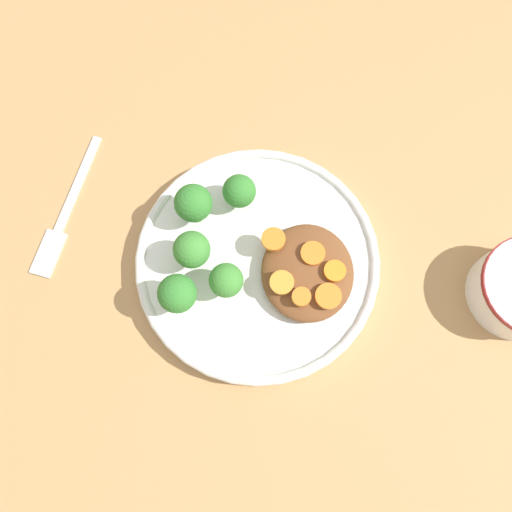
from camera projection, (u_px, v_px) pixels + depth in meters
The scene contains 15 objects.
ground_plane at pixel (256, 265), 0.54m from camera, with size 4.00×4.00×0.00m, color tan.
plate at pixel (256, 262), 0.53m from camera, with size 0.26×0.26×0.03m.
stew_mound at pixel (306, 272), 0.51m from camera, with size 0.09×0.10×0.02m, color brown.
broccoli_floret_0 at pixel (225, 281), 0.49m from camera, with size 0.03×0.03×0.05m.
broccoli_floret_1 at pixel (176, 294), 0.48m from camera, with size 0.04×0.04×0.06m.
broccoli_floret_2 at pixel (192, 204), 0.51m from camera, with size 0.04×0.04×0.05m.
broccoli_floret_3 at pixel (238, 192), 0.52m from camera, with size 0.04×0.04×0.05m.
broccoli_floret_4 at pixel (190, 254), 0.49m from camera, with size 0.04×0.04×0.05m.
carrot_slice_0 at pixel (311, 255), 0.50m from camera, with size 0.02×0.02×0.00m, color orange.
carrot_slice_1 at pixel (272, 239), 0.50m from camera, with size 0.02×0.02×0.01m, color orange.
carrot_slice_2 at pixel (280, 282), 0.49m from camera, with size 0.02×0.02×0.00m, color orange.
carrot_slice_3 at pixel (327, 296), 0.49m from camera, with size 0.03×0.03×0.00m, color orange.
carrot_slice_4 at pixel (300, 297), 0.48m from camera, with size 0.02×0.02×0.01m, color orange.
carrot_slice_5 at pixel (333, 271), 0.49m from camera, with size 0.02×0.02×0.01m, color orange.
fork at pixel (62, 218), 0.56m from camera, with size 0.06×0.17×0.01m.
Camera 1 is at (0.00, -0.14, 0.53)m, focal length 35.00 mm.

